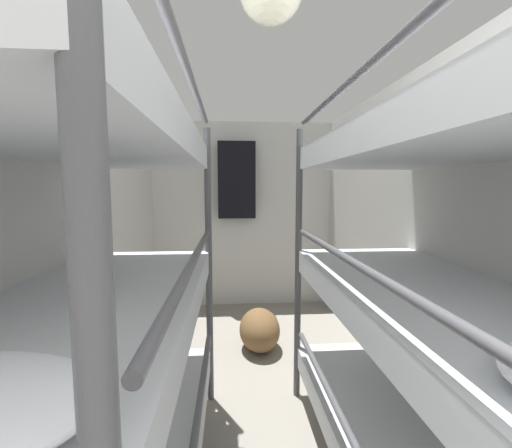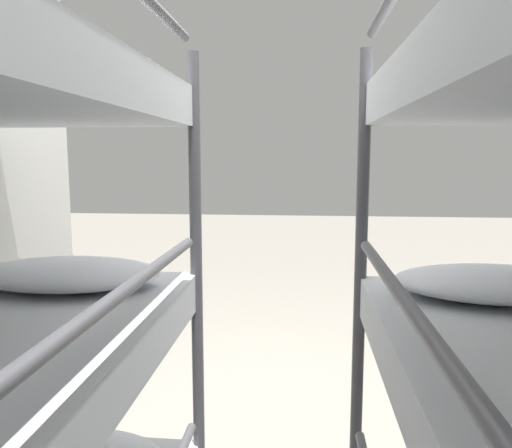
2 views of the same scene
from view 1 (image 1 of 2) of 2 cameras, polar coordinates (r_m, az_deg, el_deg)
The scene contains 7 objects.
wall_left at distance 2.23m, azimuth -29.75°, elevation -3.31°, with size 0.06×4.53×2.25m.
wall_right at distance 2.39m, azimuth 28.01°, elevation -2.68°, with size 0.06×4.53×2.25m.
wall_back at distance 4.24m, azimuth -2.21°, elevation 1.51°, with size 2.29×0.06×2.25m.
bunk_stack_left_near at distance 1.43m, azimuth -26.69°, elevation -14.16°, with size 0.81×1.94×1.88m.
bunk_stack_right_near at distance 1.57m, azimuth 29.21°, elevation -12.42°, with size 0.81×1.94×1.88m.
duffel_bag at distance 3.24m, azimuth 0.60°, elevation -17.19°, with size 0.36×0.52×0.36m.
hanging_coat at distance 4.08m, azimuth -3.24°, elevation 7.31°, with size 0.44×0.12×0.90m.
Camera 1 is at (-0.16, 0.22, 1.46)m, focal length 24.00 mm.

